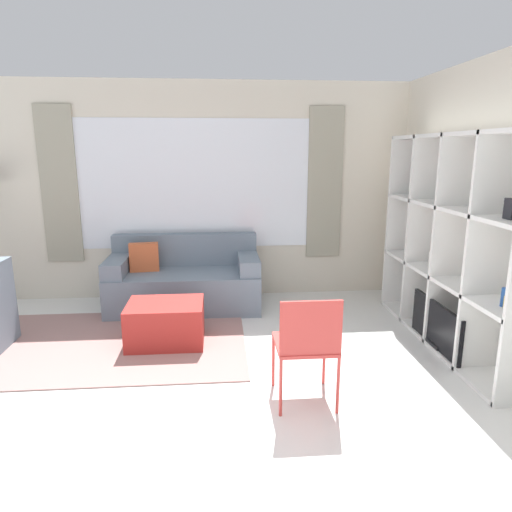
{
  "coord_description": "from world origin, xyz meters",
  "views": [
    {
      "loc": [
        0.27,
        -2.6,
        1.87
      ],
      "look_at": [
        0.64,
        1.77,
        0.85
      ],
      "focal_mm": 32.0,
      "sensor_mm": 36.0,
      "label": 1
    }
  ],
  "objects_px": {
    "shelving_unit": "(456,246)",
    "couch_main": "(184,281)",
    "ottoman": "(166,323)",
    "folding_chair": "(307,341)"
  },
  "relations": [
    {
      "from": "ottoman",
      "to": "folding_chair",
      "type": "bearing_deg",
      "value": -46.59
    },
    {
      "from": "shelving_unit",
      "to": "couch_main",
      "type": "xyz_separation_m",
      "value": [
        -2.67,
        1.32,
        -0.67
      ]
    },
    {
      "from": "ottoman",
      "to": "couch_main",
      "type": "bearing_deg",
      "value": 84.34
    },
    {
      "from": "couch_main",
      "to": "ottoman",
      "type": "relative_size",
      "value": 2.42
    },
    {
      "from": "couch_main",
      "to": "ottoman",
      "type": "height_order",
      "value": "couch_main"
    },
    {
      "from": "ottoman",
      "to": "folding_chair",
      "type": "xyz_separation_m",
      "value": [
        1.16,
        -1.23,
        0.31
      ]
    },
    {
      "from": "shelving_unit",
      "to": "ottoman",
      "type": "relative_size",
      "value": 3.24
    },
    {
      "from": "couch_main",
      "to": "folding_chair",
      "type": "relative_size",
      "value": 2.06
    },
    {
      "from": "ottoman",
      "to": "shelving_unit",
      "type": "bearing_deg",
      "value": -4.59
    },
    {
      "from": "couch_main",
      "to": "folding_chair",
      "type": "bearing_deg",
      "value": -65.58
    }
  ]
}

